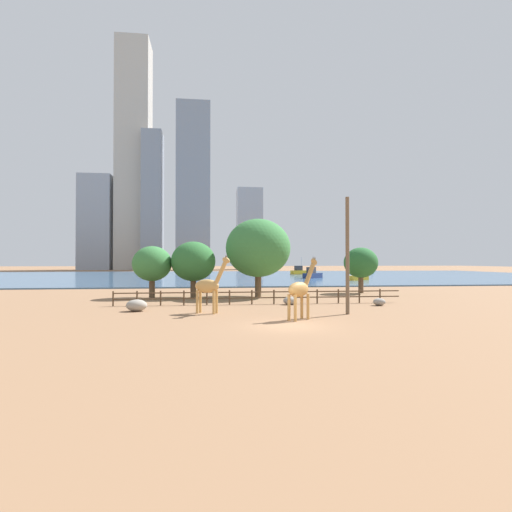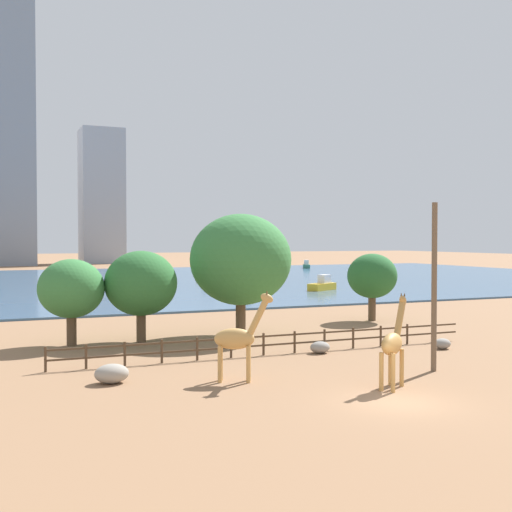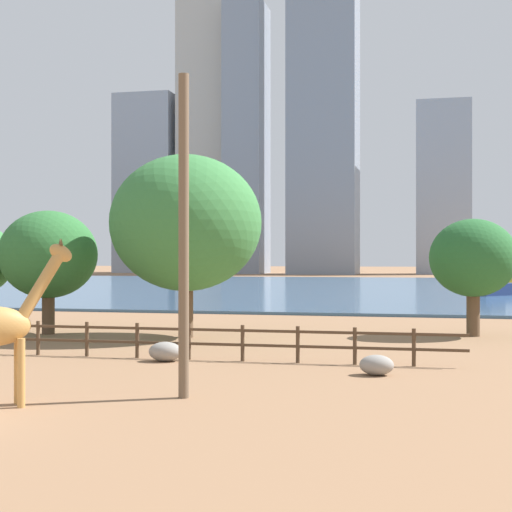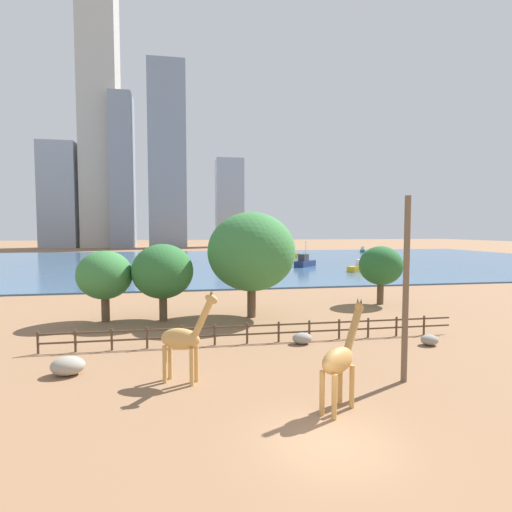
% 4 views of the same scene
% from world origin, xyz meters
% --- Properties ---
extents(ground_plane, '(400.00, 400.00, 0.00)m').
position_xyz_m(ground_plane, '(0.00, 80.00, 0.00)').
color(ground_plane, '#8C6647').
extents(harbor_water, '(180.00, 86.00, 0.20)m').
position_xyz_m(harbor_water, '(0.00, 77.00, 0.10)').
color(harbor_water, '#3D6084').
rests_on(harbor_water, ground).
extents(giraffe_tall, '(2.84, 1.68, 4.36)m').
position_xyz_m(giraffe_tall, '(-4.76, 6.20, 2.05)').
color(giraffe_tall, tan).
rests_on(giraffe_tall, ground).
extents(giraffe_companion, '(2.71, 2.28, 4.24)m').
position_xyz_m(giraffe_companion, '(1.29, 2.27, 2.03)').
color(giraffe_companion, '#C18C47').
rests_on(giraffe_companion, ground).
extents(utility_pole, '(0.28, 0.28, 8.64)m').
position_xyz_m(utility_pole, '(5.37, 4.55, 4.32)').
color(utility_pole, brown).
rests_on(utility_pole, ground).
extents(boulder_near_fence, '(1.22, 0.94, 0.70)m').
position_xyz_m(boulder_near_fence, '(2.46, 11.33, 0.35)').
color(boulder_near_fence, gray).
rests_on(boulder_near_fence, ground).
extents(boulder_by_pole, '(1.61, 1.22, 0.92)m').
position_xyz_m(boulder_by_pole, '(-10.35, 8.15, 0.46)').
color(boulder_by_pole, gray).
rests_on(boulder_by_pole, ground).
extents(boulder_small, '(1.09, 0.87, 0.65)m').
position_xyz_m(boulder_small, '(10.10, 9.69, 0.32)').
color(boulder_small, gray).
rests_on(boulder_small, ground).
extents(enclosure_fence, '(26.12, 0.14, 1.30)m').
position_xyz_m(enclosure_fence, '(-0.40, 12.00, 0.76)').
color(enclosure_fence, '#4C3826').
rests_on(enclosure_fence, ground).
extents(tree_left_large, '(4.16, 4.16, 5.50)m').
position_xyz_m(tree_left_large, '(-10.78, 19.82, 3.60)').
color(tree_left_large, brown).
rests_on(tree_left_large, ground).
extents(tree_center_broad, '(4.10, 4.10, 5.55)m').
position_xyz_m(tree_center_broad, '(13.67, 22.96, 3.68)').
color(tree_center_broad, brown).
rests_on(tree_center_broad, ground).
extents(tree_right_tall, '(4.73, 4.73, 6.00)m').
position_xyz_m(tree_right_tall, '(-6.41, 19.45, 3.85)').
color(tree_right_tall, brown).
rests_on(tree_right_tall, ground).
extents(tree_left_small, '(7.07, 7.07, 8.52)m').
position_xyz_m(tree_left_small, '(0.60, 19.43, 5.32)').
color(tree_left_small, brown).
rests_on(tree_left_small, ground).
extents(boat_ferry, '(3.10, 4.34, 1.81)m').
position_xyz_m(boat_ferry, '(50.00, 104.91, 0.81)').
color(boat_ferry, '#337259').
rests_on(boat_ferry, harbor_water).
extents(boat_sailboat, '(5.14, 5.29, 4.88)m').
position_xyz_m(boat_sailboat, '(17.45, 59.98, 1.02)').
color(boat_sailboat, navy).
rests_on(boat_sailboat, harbor_water).
extents(boat_tug, '(5.74, 3.38, 4.87)m').
position_xyz_m(boat_tug, '(20.42, 84.24, 1.02)').
color(boat_tug, gold).
rests_on(boat_tug, harbor_water).
extents(boat_barge, '(4.67, 3.55, 1.96)m').
position_xyz_m(boat_barge, '(23.89, 50.02, 0.86)').
color(boat_barge, gold).
rests_on(boat_barge, harbor_water).
extents(skyline_tower_needle, '(11.35, 11.05, 36.71)m').
position_xyz_m(skyline_tower_needle, '(13.75, 157.27, 18.36)').
color(skyline_tower_needle, '#939EAD').
rests_on(skyline_tower_needle, ground).
extents(skyline_block_central, '(8.38, 12.11, 60.11)m').
position_xyz_m(skyline_block_central, '(-28.99, 154.21, 30.05)').
color(skyline_block_central, gray).
rests_on(skyline_block_central, ground).
extents(skyline_tower_glass, '(13.80, 11.20, 41.47)m').
position_xyz_m(skyline_tower_glass, '(-53.79, 158.38, 20.74)').
color(skyline_tower_glass, '#939EAD').
rests_on(skyline_tower_glass, ground).
extents(skyline_block_left, '(14.38, 12.04, 71.93)m').
position_xyz_m(skyline_block_left, '(-11.23, 150.73, 35.96)').
color(skyline_block_left, gray).
rests_on(skyline_block_left, ground).
extents(skyline_block_right, '(14.48, 14.72, 103.21)m').
position_xyz_m(skyline_block_right, '(-38.31, 160.97, 51.60)').
color(skyline_block_right, '#B7B2A8').
rests_on(skyline_block_right, ground).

